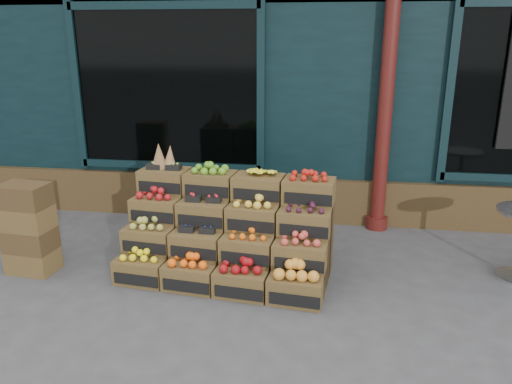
# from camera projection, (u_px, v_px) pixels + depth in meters

# --- Properties ---
(ground) EXTENTS (60.00, 60.00, 0.00)m
(ground) POSITION_uv_depth(u_px,v_px,m) (266.00, 299.00, 4.80)
(ground) COLOR #434346
(ground) RESTS_ON ground
(shop_facade) EXTENTS (12.00, 6.24, 4.80)m
(shop_facade) POSITION_uv_depth(u_px,v_px,m) (303.00, 37.00, 8.90)
(shop_facade) COLOR black
(shop_facade) RESTS_ON ground
(crate_display) EXTENTS (2.20, 1.24, 1.32)m
(crate_display) POSITION_uv_depth(u_px,v_px,m) (228.00, 236.00, 5.23)
(crate_display) COLOR brown
(crate_display) RESTS_ON ground
(spare_crates) EXTENTS (0.52, 0.38, 0.97)m
(spare_crates) POSITION_uv_depth(u_px,v_px,m) (29.00, 229.00, 5.22)
(spare_crates) COLOR brown
(spare_crates) RESTS_ON ground
(shopkeeper) EXTENTS (0.79, 0.60, 1.95)m
(shopkeeper) POSITION_uv_depth(u_px,v_px,m) (186.00, 139.00, 7.27)
(shopkeeper) COLOR #154B18
(shopkeeper) RESTS_ON ground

